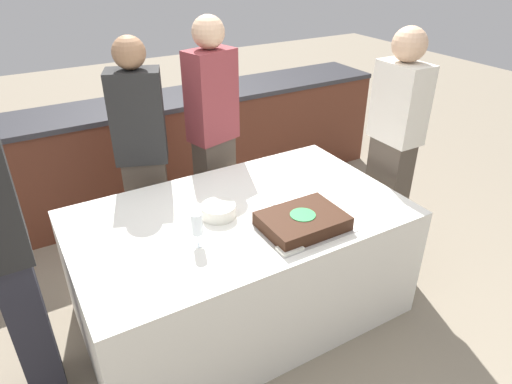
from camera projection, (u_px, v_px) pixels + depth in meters
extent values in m
plane|color=gray|center=(242.00, 309.00, 2.94)|extent=(14.00, 14.00, 0.00)
cube|color=#5B2D1E|center=(151.00, 155.00, 3.95)|extent=(4.40, 0.55, 0.88)
cube|color=#2D2D33|center=(145.00, 104.00, 3.73)|extent=(4.40, 0.58, 0.04)
cube|color=white|center=(241.00, 263.00, 2.76)|extent=(1.88, 1.11, 0.73)
cube|color=#B7B2AD|center=(302.00, 227.00, 2.44)|extent=(0.47, 0.36, 0.00)
cube|color=#381E11|center=(302.00, 221.00, 2.42)|extent=(0.43, 0.32, 0.08)
cylinder|color=green|center=(303.00, 215.00, 2.40)|extent=(0.14, 0.14, 0.00)
cylinder|color=white|center=(218.00, 211.00, 2.52)|extent=(0.19, 0.19, 0.07)
cylinder|color=white|center=(198.00, 244.00, 2.31)|extent=(0.06, 0.06, 0.00)
cylinder|color=white|center=(198.00, 239.00, 2.29)|extent=(0.01, 0.01, 0.06)
cylinder|color=white|center=(197.00, 224.00, 2.25)|extent=(0.06, 0.06, 0.12)
cylinder|color=white|center=(278.00, 197.00, 2.73)|extent=(0.20, 0.20, 0.00)
cube|color=white|center=(290.00, 249.00, 2.26)|extent=(0.12, 0.08, 0.02)
cube|color=#4C4238|center=(216.00, 192.00, 3.41)|extent=(0.31, 0.23, 0.86)
cube|color=brown|center=(211.00, 96.00, 3.05)|extent=(0.36, 0.28, 0.61)
sphere|color=#D8AD89|center=(208.00, 32.00, 2.85)|extent=(0.21, 0.21, 0.21)
cube|color=#282833|center=(31.00, 326.00, 2.21)|extent=(0.16, 0.29, 0.89)
cube|color=#4C4238|center=(385.00, 201.00, 3.22)|extent=(0.16, 0.28, 0.93)
cube|color=silver|center=(400.00, 103.00, 2.87)|extent=(0.20, 0.33, 0.50)
sphere|color=#D8AD89|center=(410.00, 44.00, 2.69)|extent=(0.21, 0.21, 0.21)
cube|color=#4C4238|center=(150.00, 212.00, 3.19)|extent=(0.32, 0.25, 0.82)
cube|color=black|center=(137.00, 117.00, 2.85)|extent=(0.38, 0.30, 0.59)
sphere|color=#936B4C|center=(129.00, 53.00, 2.66)|extent=(0.20, 0.20, 0.20)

